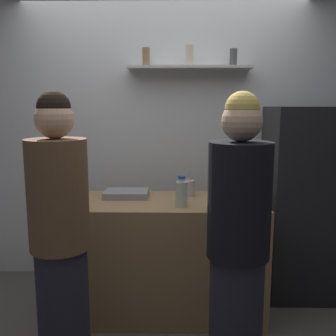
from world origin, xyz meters
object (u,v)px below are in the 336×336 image
Objects in this scene: refrigerator at (307,202)px; wine_bottle_green_glass at (214,195)px; utensil_holder at (189,188)px; wine_bottle_pale_glass at (245,184)px; person_brown_jacket at (60,241)px; person_blonde at (238,249)px; baking_pan at (126,194)px; wine_bottle_amber_glass at (233,180)px; water_bottle_plastic at (182,193)px.

refrigerator is 5.32× the size of wine_bottle_green_glass.
wine_bottle_pale_glass reaches higher than utensil_holder.
refrigerator reaches higher than utensil_holder.
person_blonde is (1.00, -0.09, -0.00)m from person_brown_jacket.
wine_bottle_pale_glass is (0.92, -0.06, 0.10)m from baking_pan.
wine_bottle_amber_glass is at bearing 66.23° from wine_bottle_green_glass.
baking_pan is 0.92m from wine_bottle_pale_glass.
water_bottle_plastic is at bearing -155.32° from wine_bottle_pale_glass.
wine_bottle_amber_glass is at bearing 4.07° from baking_pan.
baking_pan is 0.52m from water_bottle_plastic.
person_brown_jacket is 1.00× the size of person_blonde.
utensil_holder is 0.45m from wine_bottle_green_glass.
wine_bottle_pale_glass is 1.04× the size of wine_bottle_green_glass.
person_brown_jacket is at bearing -149.70° from refrigerator.
person_brown_jacket reaches higher than water_bottle_plastic.
person_brown_jacket is (-0.28, -0.83, -0.08)m from baking_pan.
wine_bottle_green_glass is at bearing -14.06° from person_blonde.
refrigerator is 1.03m from utensil_holder.
wine_bottle_amber_glass is 1.56× the size of water_bottle_plastic.
wine_bottle_green_glass is (-0.27, -0.33, -0.01)m from wine_bottle_pale_glass.
water_bottle_plastic reaches higher than baking_pan.
person_brown_jacket is (-1.78, -1.04, 0.04)m from refrigerator.
person_brown_jacket reaches higher than baking_pan.
water_bottle_plastic is at bearing -33.40° from baking_pan.
water_bottle_plastic is (-0.22, 0.10, -0.01)m from wine_bottle_green_glass.
wine_bottle_green_glass is at bearing -129.39° from wine_bottle_pale_glass.
baking_pan is 0.88m from person_brown_jacket.
person_blonde reaches higher than wine_bottle_green_glass.
utensil_holder is at bearing 167.06° from wine_bottle_pale_glass.
refrigerator is 1.37m from person_blonde.
refrigerator is 1.52m from baking_pan.
person_blonde reaches higher than wine_bottle_pale_glass.
wine_bottle_pale_glass is at bearing -34.67° from person_blonde.
wine_bottle_pale_glass is 0.90m from person_blonde.
refrigerator reaches higher than wine_bottle_pale_glass.
wine_bottle_amber_glass is (-0.65, -0.15, 0.22)m from refrigerator.
wine_bottle_amber_glass reaches higher than utensil_holder.
person_blonde is (0.29, -0.64, -0.16)m from water_bottle_plastic.
wine_bottle_pale_glass is at bearing -12.94° from utensil_holder.
wine_bottle_pale_glass is 0.90× the size of wine_bottle_amber_glass.
person_blonde is at bearing -76.41° from utensil_holder.
person_brown_jacket reaches higher than utensil_holder.
person_brown_jacket is (-1.19, -0.77, -0.18)m from wine_bottle_pale_glass.
baking_pan is at bearing 171.75° from person_brown_jacket.
baking_pan is 0.85m from wine_bottle_amber_glass.
wine_bottle_amber_glass is (0.84, 0.06, 0.11)m from baking_pan.
wine_bottle_pale_glass reaches higher than baking_pan.
wine_bottle_pale_glass is at bearing 133.07° from person_brown_jacket.
baking_pan is 1.63× the size of utensil_holder.
utensil_holder is 0.94× the size of water_bottle_plastic.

